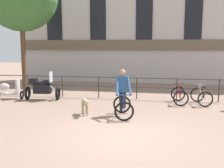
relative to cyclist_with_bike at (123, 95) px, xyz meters
name	(u,v)px	position (x,y,z in m)	size (l,w,h in m)	color
ground_plane	(122,135)	(0.25, -2.05, -0.76)	(60.00, 60.00, 0.00)	#8E7060
canal_railing	(137,85)	(0.25, 3.15, -0.05)	(15.05, 0.05, 1.05)	#2D2B28
building_facade	(144,22)	(0.25, 8.94, 3.40)	(18.00, 0.72, 8.36)	beige
cyclist_with_bike	(123,95)	(0.00, 0.00, 0.00)	(0.90, 1.28, 1.70)	black
dog	(85,103)	(-1.39, -0.13, -0.31)	(0.45, 0.84, 0.64)	tan
parked_motorcycle	(42,88)	(-4.16, 2.23, -0.20)	(1.64, 0.80, 1.35)	black
parked_bicycle_near_lamp	(179,96)	(2.20, 2.50, -0.41)	(0.71, 1.14, 0.86)	black
parked_bicycle_mid_left	(201,96)	(3.13, 2.50, -0.41)	(0.83, 1.20, 0.86)	black
parked_scooter	(9,89)	(-5.86, 2.16, -0.30)	(1.32, 0.54, 0.96)	black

